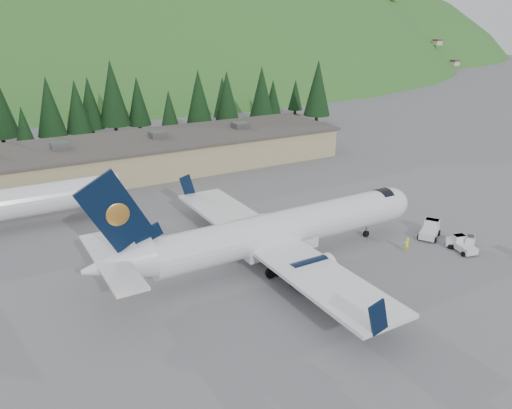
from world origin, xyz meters
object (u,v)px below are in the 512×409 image
object	(u,v)px
baggage_tug_a	(430,230)
ramp_worker	(407,245)
terminal_building	(129,157)
baggage_tug_d	(463,245)
baggage_tug_b	(463,242)
airliner	(277,232)

from	to	relation	value
baggage_tug_a	ramp_worker	xyz separation A→B (m)	(-5.19, -1.57, -0.00)
ramp_worker	terminal_building	bearing A→B (deg)	-65.88
baggage_tug_d	ramp_worker	world-z (taller)	ramp_worker
baggage_tug_b	terminal_building	bearing A→B (deg)	165.77
airliner	terminal_building	xyz separation A→B (m)	(-3.95, 38.01, -0.59)
baggage_tug_b	ramp_worker	bearing A→B (deg)	-152.28
ramp_worker	baggage_tug_b	bearing A→B (deg)	161.34
airliner	baggage_tug_a	bearing A→B (deg)	-10.91
airliner	baggage_tug_a	xyz separation A→B (m)	(18.32, -3.32, -2.42)
baggage_tug_a	terminal_building	bearing A→B (deg)	86.70
airliner	baggage_tug_d	distance (m)	20.13
baggage_tug_d	ramp_worker	bearing A→B (deg)	76.63
terminal_building	baggage_tug_d	world-z (taller)	terminal_building
baggage_tug_b	baggage_tug_a	bearing A→B (deg)	149.36
baggage_tug_b	baggage_tug_d	xyz separation A→B (m)	(-0.59, -0.48, 0.01)
ramp_worker	baggage_tug_a	bearing A→B (deg)	-160.77
baggage_tug_a	terminal_building	world-z (taller)	terminal_building
baggage_tug_b	baggage_tug_d	distance (m)	0.76
baggage_tug_a	ramp_worker	size ratio (longest dim) A/B	2.34
airliner	ramp_worker	world-z (taller)	airliner
terminal_building	ramp_worker	size ratio (longest dim) A/B	44.71
baggage_tug_a	baggage_tug_b	bearing A→B (deg)	-111.06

